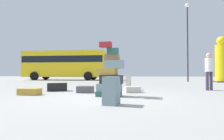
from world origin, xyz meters
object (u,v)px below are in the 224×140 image
(suitcase_black_right_side, at_px, (58,87))
(suitcase_charcoal_foreground_near, at_px, (85,89))
(person_bearded_onlooker, at_px, (209,68))
(suitcase_cream_foreground_far, at_px, (128,83))
(suitcase_tan_upright_blue, at_px, (30,92))
(suitcase_slate_white_trunk, at_px, (111,91))
(lamp_post, at_px, (187,31))
(yellow_dummy_statue, at_px, (221,62))
(parked_bus, at_px, (65,64))
(suitcase_cream_left_side, at_px, (132,89))
(suitcase_tower, at_px, (110,76))

(suitcase_black_right_side, xyz_separation_m, suitcase_charcoal_foreground_near, (1.26, -0.44, -0.04))
(person_bearded_onlooker, bearing_deg, suitcase_cream_foreground_far, -24.98)
(suitcase_tan_upright_blue, bearing_deg, suitcase_cream_foreground_far, 38.07)
(suitcase_cream_foreground_far, xyz_separation_m, suitcase_slate_white_trunk, (-0.26, -3.52, -0.00))
(suitcase_charcoal_foreground_near, relative_size, lamp_post, 0.08)
(suitcase_tan_upright_blue, relative_size, person_bearded_onlooker, 0.42)
(yellow_dummy_statue, distance_m, parked_bus, 15.05)
(suitcase_slate_white_trunk, relative_size, lamp_post, 0.09)
(suitcase_cream_foreground_far, distance_m, suitcase_cream_left_side, 0.99)
(person_bearded_onlooker, distance_m, parked_bus, 15.26)
(suitcase_cream_foreground_far, height_order, parked_bus, parked_bus)
(lamp_post, bearing_deg, suitcase_tower, -117.15)
(suitcase_tower, distance_m, person_bearded_onlooker, 4.47)
(suitcase_black_right_side, height_order, parked_bus, parked_bus)
(suitcase_charcoal_foreground_near, xyz_separation_m, parked_bus, (-5.89, 12.37, 1.71))
(suitcase_black_right_side, distance_m, suitcase_cream_foreground_far, 2.88)
(person_bearded_onlooker, distance_m, lamp_post, 8.90)
(suitcase_slate_white_trunk, xyz_separation_m, person_bearded_onlooker, (3.56, 3.79, 0.61))
(suitcase_tower, height_order, lamp_post, lamp_post)
(suitcase_slate_white_trunk, height_order, yellow_dummy_statue, yellow_dummy_statue)
(suitcase_tan_upright_blue, height_order, yellow_dummy_statue, yellow_dummy_statue)
(suitcase_tower, height_order, suitcase_cream_foreground_far, suitcase_tower)
(suitcase_black_right_side, bearing_deg, yellow_dummy_statue, 19.50)
(suitcase_charcoal_foreground_near, relative_size, yellow_dummy_statue, 0.15)
(suitcase_cream_foreground_far, distance_m, lamp_post, 10.46)
(suitcase_tan_upright_blue, bearing_deg, suitcase_black_right_side, 79.10)
(suitcase_charcoal_foreground_near, xyz_separation_m, yellow_dummy_statue, (8.75, 8.88, 1.53))
(suitcase_tan_upright_blue, bearing_deg, suitcase_slate_white_trunk, -22.68)
(suitcase_cream_foreground_far, xyz_separation_m, suitcase_charcoal_foreground_near, (-1.50, -1.25, -0.19))
(suitcase_tan_upright_blue, distance_m, suitcase_slate_white_trunk, 3.18)
(suitcase_tan_upright_blue, relative_size, suitcase_cream_foreground_far, 1.04)
(suitcase_black_right_side, bearing_deg, suitcase_charcoal_foreground_near, -39.77)
(yellow_dummy_statue, bearing_deg, suitcase_slate_white_trunk, -123.97)
(suitcase_black_right_side, distance_m, person_bearded_onlooker, 6.20)
(suitcase_cream_foreground_far, bearing_deg, suitcase_black_right_side, -160.49)
(parked_bus, bearing_deg, suitcase_slate_white_trunk, -65.20)
(suitcase_cream_left_side, xyz_separation_m, yellow_dummy_statue, (7.09, 8.58, 1.54))
(person_bearded_onlooker, height_order, lamp_post, lamp_post)
(parked_bus, xyz_separation_m, lamp_post, (12.24, -2.80, 2.56))
(suitcase_cream_left_side, height_order, suitcase_slate_white_trunk, suitcase_slate_white_trunk)
(person_bearded_onlooker, relative_size, lamp_post, 0.23)
(suitcase_slate_white_trunk, bearing_deg, suitcase_cream_foreground_far, 97.40)
(suitcase_cream_foreground_far, height_order, lamp_post, lamp_post)
(parked_bus, relative_size, lamp_post, 1.32)
(suitcase_tower, relative_size, suitcase_slate_white_trunk, 2.63)
(suitcase_cream_left_side, xyz_separation_m, person_bearded_onlooker, (3.14, 1.22, 0.82))
(person_bearded_onlooker, relative_size, parked_bus, 0.17)
(lamp_post, bearing_deg, suitcase_tan_upright_blue, -127.34)
(suitcase_charcoal_foreground_near, bearing_deg, yellow_dummy_statue, 42.53)
(suitcase_tower, height_order, parked_bus, parked_bus)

